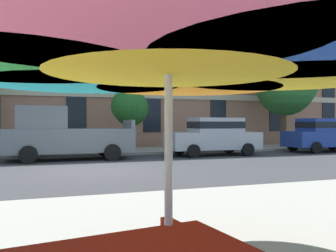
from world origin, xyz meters
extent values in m
plane|color=#38383A|center=(0.00, 0.00, 0.00)|extent=(120.00, 120.00, 0.00)
cube|color=#9E998E|center=(0.00, 6.80, 0.06)|extent=(56.00, 3.60, 0.12)
cube|color=#A87056|center=(0.00, 15.00, 9.60)|extent=(39.91, 12.00, 19.20)
cube|color=beige|center=(0.00, 8.96, 3.20)|extent=(39.11, 0.08, 0.36)
cube|color=beige|center=(0.00, 8.96, 6.40)|extent=(39.11, 0.08, 0.36)
cube|color=black|center=(17.74, 8.97, 10.00)|extent=(1.10, 0.06, 18.00)
cube|color=slate|center=(-0.63, 3.70, 0.82)|extent=(5.10, 1.90, 0.96)
cube|color=slate|center=(-1.73, 3.70, 1.75)|extent=(1.90, 1.75, 0.90)
cube|color=slate|center=(1.84, 3.70, 1.48)|extent=(0.16, 1.75, 0.36)
cylinder|color=black|center=(0.95, 4.65, 0.34)|extent=(0.68, 0.22, 0.68)
cylinder|color=black|center=(0.95, 2.75, 0.34)|extent=(0.68, 0.22, 0.68)
cylinder|color=black|center=(-2.21, 4.65, 0.34)|extent=(0.68, 0.22, 0.68)
cylinder|color=black|center=(-2.21, 2.75, 0.34)|extent=(0.68, 0.22, 0.68)
cube|color=#A8AAB2|center=(5.89, 3.70, 0.70)|extent=(4.40, 1.76, 0.80)
cube|color=#A8AAB2|center=(6.04, 3.70, 1.44)|extent=(2.30, 1.55, 0.68)
cube|color=black|center=(6.04, 3.70, 1.44)|extent=(2.32, 1.57, 0.32)
cylinder|color=black|center=(4.53, 2.82, 0.30)|extent=(0.60, 0.22, 0.60)
cylinder|color=black|center=(4.53, 4.58, 0.30)|extent=(0.60, 0.22, 0.60)
cylinder|color=black|center=(7.26, 2.82, 0.30)|extent=(0.60, 0.22, 0.60)
cylinder|color=black|center=(7.26, 4.58, 0.30)|extent=(0.60, 0.22, 0.60)
cube|color=navy|center=(12.53, 3.70, 0.70)|extent=(4.40, 1.76, 0.80)
cube|color=navy|center=(12.38, 3.70, 1.44)|extent=(2.30, 1.55, 0.68)
cube|color=black|center=(12.38, 3.70, 1.44)|extent=(2.32, 1.57, 0.32)
cylinder|color=black|center=(13.89, 4.58, 0.30)|extent=(0.60, 0.22, 0.60)
cylinder|color=black|center=(11.16, 4.58, 0.30)|extent=(0.60, 0.22, 0.60)
cylinder|color=black|center=(11.16, 2.82, 0.30)|extent=(0.60, 0.22, 0.60)
cylinder|color=brown|center=(2.52, 6.47, 0.81)|extent=(0.27, 0.27, 1.61)
sphere|color=#236023|center=(2.62, 6.73, 2.31)|extent=(1.86, 1.86, 1.86)
sphere|color=#236023|center=(2.42, 6.59, 2.43)|extent=(1.75, 1.75, 1.75)
cylinder|color=brown|center=(12.02, 6.55, 1.39)|extent=(0.38, 0.38, 2.78)
sphere|color=#2D702D|center=(12.13, 6.49, 3.74)|extent=(3.49, 3.49, 3.49)
sphere|color=#2D702D|center=(12.16, 6.32, 4.09)|extent=(2.62, 2.62, 2.62)
sphere|color=#2D702D|center=(11.99, 6.20, 3.76)|extent=(2.68, 2.68, 2.68)
sphere|color=#2D702D|center=(12.01, 6.30, 4.03)|extent=(3.77, 3.77, 3.77)
cylinder|color=silver|center=(-0.67, -9.00, 1.16)|extent=(0.06, 0.06, 2.32)
cone|color=yellow|center=(0.38, -9.00, 2.09)|extent=(1.85, 1.85, 0.46)
cone|color=orange|center=(-0.14, -8.09, 2.09)|extent=(1.85, 1.85, 0.46)
cone|color=#199EB2|center=(-1.20, -8.09, 2.09)|extent=(1.85, 1.85, 0.46)
cone|color=green|center=(-1.72, -9.00, 2.09)|extent=(1.85, 1.85, 0.46)
cone|color=blue|center=(-0.14, -9.91, 2.09)|extent=(1.85, 1.85, 0.46)
cone|color=yellow|center=(-0.67, -9.00, 2.13)|extent=(1.77, 1.77, 0.54)
camera|label=1|loc=(-1.50, -11.42, 1.51)|focal=37.68mm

